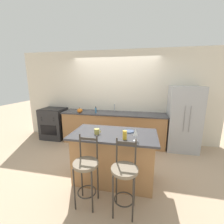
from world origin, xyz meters
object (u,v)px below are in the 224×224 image
oven_range (54,123)px  dinner_plate (129,131)px  refrigerator (183,119)px  tumbler_cup (125,135)px  wine_glass (136,133)px  bar_stool_near (86,170)px  pumpkin_decoration (80,111)px  bar_stool_far (125,176)px  coffee_mug (97,131)px  soap_bottle (96,110)px

oven_range → dinner_plate: (2.54, -1.50, 0.46)m
refrigerator → tumbler_cup: bearing=-125.5°
wine_glass → tumbler_cup: size_ratio=1.32×
bar_stool_near → dinner_plate: 1.02m
bar_stool_near → dinner_plate: bearing=56.0°
refrigerator → oven_range: (-3.83, 0.02, -0.37)m
dinner_plate → pumpkin_decoration: bearing=139.7°
bar_stool_near → dinner_plate: (0.54, 0.79, 0.37)m
bar_stool_far → dinner_plate: 0.90m
bar_stool_near → tumbler_cup: bar_stool_near is taller
coffee_mug → dinner_plate: bearing=23.8°
tumbler_cup → bar_stool_far: bearing=-82.2°
wine_glass → coffee_mug: size_ratio=1.58×
refrigerator → dinner_plate: size_ratio=8.17×
bar_stool_near → pumpkin_decoration: 2.37m
coffee_mug → pumpkin_decoration: pumpkin_decoration is taller
coffee_mug → tumbler_cup: size_ratio=0.84×
bar_stool_far → soap_bottle: bearing=116.8°
refrigerator → pumpkin_decoration: 2.85m
bar_stool_near → oven_range: bearing=131.1°
wine_glass → coffee_mug: (-0.68, 0.16, -0.09)m
oven_range → coffee_mug: (2.00, -1.74, 0.49)m
bar_stool_far → coffee_mug: bar_stool_far is taller
bar_stool_near → coffee_mug: 0.69m
oven_range → coffee_mug: size_ratio=7.94×
refrigerator → bar_stool_near: (-1.83, -2.28, -0.28)m
tumbler_cup → oven_range: bearing=143.2°
coffee_mug → bar_stool_near: bearing=-89.8°
tumbler_cup → pumpkin_decoration: 2.27m
bar_stool_far → coffee_mug: (-0.57, 0.58, 0.40)m
pumpkin_decoration → coffee_mug: bearing=-57.0°
pumpkin_decoration → dinner_plate: bearing=-40.3°
coffee_mug → soap_bottle: (-0.55, 1.64, 0.02)m
bar_stool_near → wine_glass: (0.68, 0.40, 0.49)m
oven_range → wine_glass: 3.34m
coffee_mug → tumbler_cup: (0.51, -0.14, 0.03)m
oven_range → bar_stool_far: (2.57, -2.32, 0.09)m
refrigerator → tumbler_cup: size_ratio=11.70×
refrigerator → dinner_plate: 1.97m
bar_stool_near → soap_bottle: soap_bottle is taller
dinner_plate → bar_stool_far: bearing=-87.5°
refrigerator → coffee_mug: refrigerator is taller
bar_stool_far → tumbler_cup: 0.62m
oven_range → bar_stool_near: size_ratio=0.90×
refrigerator → coffee_mug: 2.52m
bar_stool_far → wine_glass: (0.11, 0.42, 0.49)m
refrigerator → dinner_plate: (-1.30, -1.48, 0.09)m
coffee_mug → pumpkin_decoration: 1.84m
bar_stool_near → tumbler_cup: 0.79m
wine_glass → soap_bottle: size_ratio=1.05×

